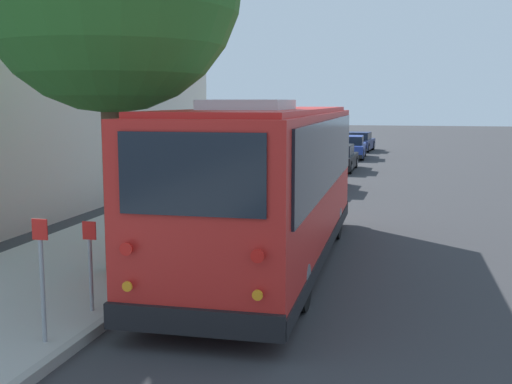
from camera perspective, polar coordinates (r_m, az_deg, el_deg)
ground_plane at (r=13.22m, az=0.49°, el=-6.65°), size 160.00×160.00×0.00m
sidewalk_slab at (r=14.39m, az=-13.56°, el=-5.35°), size 80.00×4.01×0.15m
curb_strip at (r=13.60m, az=-5.67°, el=-5.94°), size 80.00×0.14×0.15m
shuttle_bus at (r=13.01m, az=1.06°, el=1.27°), size 10.01×2.81×3.38m
parked_sedan_maroon at (r=24.62m, az=5.27°, el=1.60°), size 4.48×1.76×1.29m
parked_sedan_black at (r=31.69m, az=7.28°, el=2.97°), size 4.45×1.73×1.26m
parked_sedan_blue at (r=38.67m, az=8.40°, el=3.92°), size 4.50×1.81×1.33m
parked_sedan_navy at (r=44.46m, az=9.12°, el=4.39°), size 4.31×2.04×1.28m
sign_post_near at (r=9.04m, az=-18.48°, el=-7.37°), size 0.06×0.22×1.68m
sign_post_far at (r=10.19m, az=-14.50°, el=-6.29°), size 0.06×0.22×1.40m
fire_hydrant at (r=21.77m, az=0.78°, el=0.66°), size 0.22×0.22×0.81m
building_backdrop at (r=23.79m, az=-20.73°, el=6.53°), size 19.96×7.62×6.25m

